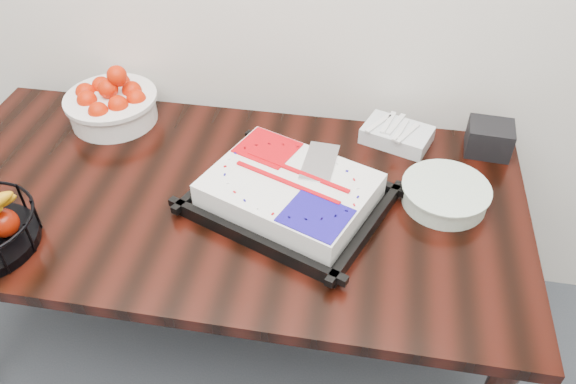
% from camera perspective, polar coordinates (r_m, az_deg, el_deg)
% --- Properties ---
extents(table, '(1.80, 0.90, 0.75)m').
position_cam_1_polar(table, '(1.73, -6.89, -2.26)').
color(table, black).
rests_on(table, ground).
extents(cake_tray, '(0.62, 0.56, 0.10)m').
position_cam_1_polar(cake_tray, '(1.59, 0.20, -0.15)').
color(cake_tray, black).
rests_on(cake_tray, table).
extents(tangerine_bowl, '(0.31, 0.31, 0.20)m').
position_cam_1_polar(tangerine_bowl, '(2.01, -17.58, 9.01)').
color(tangerine_bowl, white).
rests_on(tangerine_bowl, table).
extents(plate_stack, '(0.25, 0.25, 0.06)m').
position_cam_1_polar(plate_stack, '(1.67, 15.65, -0.23)').
color(plate_stack, white).
rests_on(plate_stack, table).
extents(fork_bag, '(0.25, 0.20, 0.06)m').
position_cam_1_polar(fork_bag, '(1.88, 11.01, 5.78)').
color(fork_bag, silver).
rests_on(fork_bag, table).
extents(napkin_box, '(0.15, 0.13, 0.10)m').
position_cam_1_polar(napkin_box, '(1.90, 19.76, 5.15)').
color(napkin_box, black).
rests_on(napkin_box, table).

